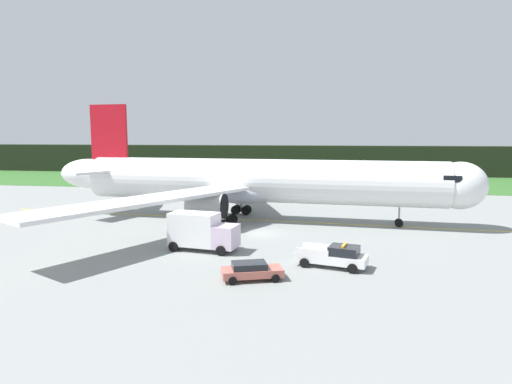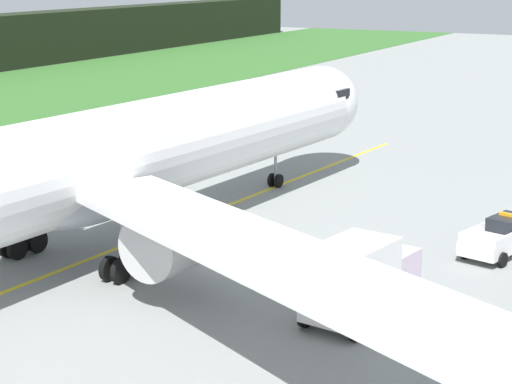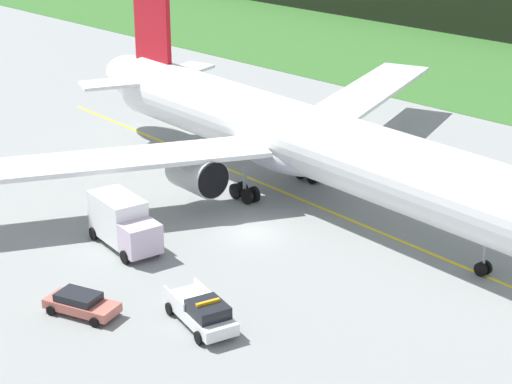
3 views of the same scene
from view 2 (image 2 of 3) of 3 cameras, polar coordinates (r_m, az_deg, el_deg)
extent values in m
plane|color=gray|center=(46.09, -0.63, -4.37)|extent=(320.00, 320.00, 0.00)
cube|color=yellow|center=(48.64, -8.79, -3.54)|extent=(68.93, 5.27, 0.01)
cylinder|color=silver|center=(47.41, -9.01, 2.12)|extent=(43.44, 8.30, 5.21)
ellipsoid|color=silver|center=(65.87, 4.03, 5.55)|extent=(6.09, 5.61, 5.21)
ellipsoid|color=#B2B8C6|center=(46.17, -10.70, -0.10)|extent=(10.60, 6.19, 2.86)
cube|color=black|center=(64.66, 3.52, 6.22)|extent=(2.15, 5.06, 0.70)
cube|color=silver|center=(33.53, 0.60, -3.82)|extent=(15.94, 25.15, 0.35)
cylinder|color=#B5B5B5|center=(40.42, -5.14, -2.94)|extent=(4.19, 3.22, 2.94)
cylinder|color=black|center=(41.99, -3.46, -2.25)|extent=(0.31, 2.71, 2.71)
cylinder|color=gray|center=(61.12, 1.22, 1.78)|extent=(0.20, 0.20, 2.30)
cylinder|color=black|center=(61.50, 1.01, 0.76)|extent=(0.91, 0.28, 0.90)
cylinder|color=black|center=(61.24, 1.42, 0.70)|extent=(0.91, 0.28, 0.90)
cylinder|color=gray|center=(48.24, -14.37, -1.80)|extent=(0.28, 0.28, 2.30)
cylinder|color=black|center=(48.77, -13.41, -2.98)|extent=(1.22, 0.39, 1.20)
cylinder|color=black|center=(49.26, -13.99, -2.85)|extent=(1.22, 0.39, 1.20)
cylinder|color=black|center=(47.85, -14.60, -3.38)|extent=(1.22, 0.39, 1.20)
cylinder|color=black|center=(48.35, -15.17, -3.24)|extent=(1.22, 0.39, 1.20)
cylinder|color=gray|center=(43.72, -8.21, -3.13)|extent=(0.28, 0.28, 2.30)
cylinder|color=black|center=(44.79, -7.92, -4.24)|extent=(1.22, 0.39, 1.20)
cylinder|color=black|center=(44.37, -7.23, -4.40)|extent=(1.22, 0.39, 1.20)
cylinder|color=black|center=(43.79, -9.10, -4.72)|extent=(1.22, 0.39, 1.20)
cylinder|color=black|center=(43.35, -8.40, -4.88)|extent=(1.22, 0.39, 1.20)
cube|color=white|center=(48.74, 15.01, -2.93)|extent=(5.87, 3.33, 0.70)
cube|color=black|center=(49.41, 15.60, -1.90)|extent=(2.61, 2.36, 0.70)
cube|color=white|center=(47.87, 13.30, -2.41)|extent=(2.60, 0.75, 0.45)
cube|color=white|center=(47.02, 15.35, -2.84)|extent=(2.60, 0.75, 0.45)
cube|color=orange|center=(49.29, 15.63, -1.42)|extent=(0.54, 1.43, 0.16)
cylinder|color=black|center=(50.90, 14.94, -2.62)|extent=(0.80, 0.42, 0.76)
cylinder|color=black|center=(47.70, 12.84, -3.61)|extent=(0.80, 0.42, 0.76)
cylinder|color=black|center=(46.78, 15.05, -4.09)|extent=(0.80, 0.42, 0.76)
cube|color=silver|center=(40.79, 8.12, -4.83)|extent=(2.24, 2.66, 2.00)
cube|color=white|center=(38.08, 5.89, -5.38)|extent=(4.61, 3.02, 2.96)
cylinder|color=#99999E|center=(39.32, 6.48, -7.20)|extent=(0.78, 0.22, 1.04)
cylinder|color=#99999E|center=(37.94, 5.16, -7.97)|extent=(0.78, 0.22, 1.04)
cylinder|color=black|center=(41.67, 6.62, -5.83)|extent=(0.93, 0.39, 0.90)
cylinder|color=black|center=(40.60, 9.57, -6.47)|extent=(0.93, 0.39, 0.90)
cylinder|color=black|center=(38.00, 3.09, -7.75)|extent=(0.93, 0.39, 0.90)
cylinder|color=black|center=(36.83, 6.24, -8.54)|extent=(0.93, 0.39, 0.90)
camera|label=1|loc=(51.61, 56.17, 3.23)|focal=30.90mm
camera|label=3|loc=(82.68, 43.35, 17.86)|focal=62.81mm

